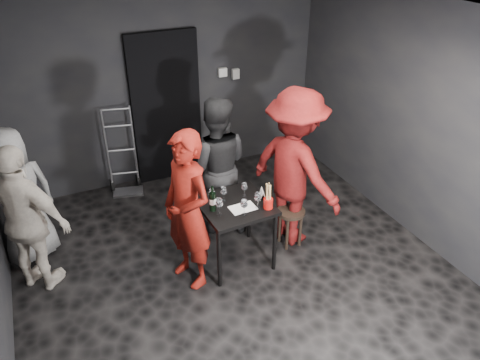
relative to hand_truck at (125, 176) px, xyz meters
name	(u,v)px	position (x,y,z in m)	size (l,w,h in m)	color
floor	(239,277)	(0.70, -2.29, -0.22)	(4.50, 5.00, 0.02)	black
ceiling	(239,18)	(0.70, -2.29, 2.48)	(4.50, 5.00, 0.02)	silver
wall_back	(163,86)	(0.70, 0.21, 1.13)	(4.50, 0.04, 2.70)	black
wall_right	(424,127)	(2.95, -2.29, 1.13)	(0.04, 5.00, 2.70)	black
doorway	(166,109)	(0.70, 0.15, 0.83)	(0.95, 0.10, 2.10)	black
wallbox_upper	(222,72)	(1.55, 0.16, 1.23)	(0.12, 0.06, 0.12)	#B7B7B2
wallbox_lower	(236,74)	(1.75, 0.16, 1.18)	(0.10, 0.06, 0.14)	#B7B7B2
hand_truck	(125,176)	(0.00, 0.00, 0.00)	(0.41, 0.34, 1.22)	#B2B2B7
tasting_table	(235,212)	(0.79, -2.00, 0.43)	(0.72, 0.72, 0.75)	black
stool	(291,218)	(1.49, -1.99, 0.15)	(0.32, 0.32, 0.47)	#331F14
server_red	(187,201)	(0.24, -2.07, 0.75)	(0.71, 0.47, 1.95)	maroon
woman_black	(216,158)	(0.85, -1.29, 0.72)	(0.92, 0.50, 1.89)	black
man_maroon	(296,150)	(1.57, -1.88, 0.94)	(1.50, 0.70, 2.33)	maroon
bystander_cream	(26,216)	(-1.22, -1.51, 0.65)	(1.02, 0.49, 1.74)	beige
bystander_grey	(18,194)	(-1.28, -0.97, 0.60)	(0.80, 0.44, 1.64)	gray
tasting_mat	(243,208)	(0.83, -2.10, 0.53)	(0.27, 0.18, 0.00)	white
wine_glass_a	(219,206)	(0.56, -2.11, 0.63)	(0.08, 0.08, 0.21)	white
wine_glass_b	(212,196)	(0.57, -1.88, 0.62)	(0.07, 0.07, 0.18)	white
wine_glass_c	(224,194)	(0.70, -1.90, 0.62)	(0.07, 0.07, 0.19)	white
wine_glass_d	(244,207)	(0.79, -2.22, 0.63)	(0.08, 0.08, 0.20)	white
wine_glass_e	(258,200)	(0.97, -2.16, 0.63)	(0.07, 0.07, 0.20)	white
wine_glass_f	(244,189)	(0.94, -1.90, 0.62)	(0.07, 0.07, 0.18)	white
wine_bottle	(213,201)	(0.53, -2.01, 0.64)	(0.07, 0.07, 0.28)	black
breadstick_cup	(268,196)	(1.07, -2.20, 0.67)	(0.10, 0.10, 0.31)	#AB110C
reserved_card	(261,194)	(1.09, -2.01, 0.58)	(0.08, 0.13, 0.10)	white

